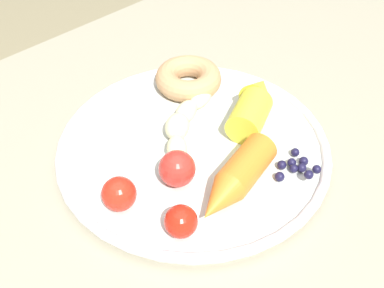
{
  "coord_description": "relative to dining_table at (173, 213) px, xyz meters",
  "views": [
    {
      "loc": [
        0.25,
        0.3,
        1.15
      ],
      "look_at": [
        -0.04,
        -0.0,
        0.75
      ],
      "focal_mm": 43.8,
      "sensor_mm": 36.0,
      "label": 1
    }
  ],
  "objects": [
    {
      "name": "dining_table",
      "position": [
        0.0,
        0.0,
        0.0
      ],
      "size": [
        1.3,
        0.71,
        0.73
      ],
      "color": "gray",
      "rests_on": "ground_plane"
    },
    {
      "name": "plate",
      "position": [
        -0.04,
        -0.0,
        0.1
      ],
      "size": [
        0.33,
        0.33,
        0.02
      ],
      "color": "silver",
      "rests_on": "dining_table"
    },
    {
      "name": "banana",
      "position": [
        -0.04,
        -0.02,
        0.11
      ],
      "size": [
        0.15,
        0.11,
        0.03
      ],
      "color": "beige",
      "rests_on": "plate"
    },
    {
      "name": "carrot_orange",
      "position": [
        -0.02,
        0.09,
        0.12
      ],
      "size": [
        0.13,
        0.06,
        0.04
      ],
      "color": "orange",
      "rests_on": "plate"
    },
    {
      "name": "carrot_yellow",
      "position": [
        -0.13,
        0.02,
        0.12
      ],
      "size": [
        0.12,
        0.08,
        0.04
      ],
      "color": "yellow",
      "rests_on": "plate"
    },
    {
      "name": "donut",
      "position": [
        -0.12,
        -0.09,
        0.12
      ],
      "size": [
        0.13,
        0.13,
        0.03
      ],
      "primitive_type": "torus",
      "rotation": [
        0.0,
        0.0,
        2.12
      ],
      "color": "tan",
      "rests_on": "plate"
    },
    {
      "name": "blueberry_pile",
      "position": [
        -0.09,
        0.11,
        0.11
      ],
      "size": [
        0.06,
        0.05,
        0.02
      ],
      "color": "#191638",
      "rests_on": "plate"
    },
    {
      "name": "tomato_near",
      "position": [
        0.06,
        0.08,
        0.12
      ],
      "size": [
        0.03,
        0.03,
        0.03
      ],
      "primitive_type": "sphere",
      "color": "red",
      "rests_on": "plate"
    },
    {
      "name": "tomato_mid",
      "position": [
        0.02,
        0.03,
        0.12
      ],
      "size": [
        0.04,
        0.04,
        0.04
      ],
      "primitive_type": "sphere",
      "color": "red",
      "rests_on": "plate"
    },
    {
      "name": "tomato_far",
      "position": [
        0.08,
        0.01,
        0.12
      ],
      "size": [
        0.04,
        0.04,
        0.04
      ],
      "primitive_type": "sphere",
      "color": "red",
      "rests_on": "plate"
    }
  ]
}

